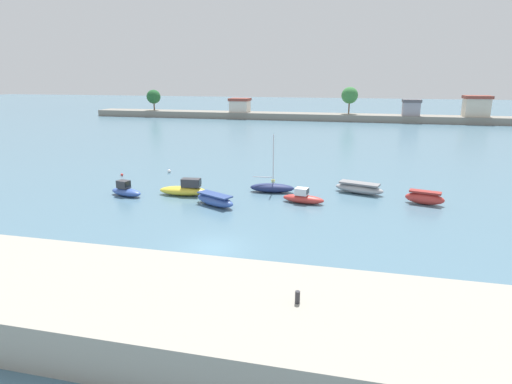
{
  "coord_description": "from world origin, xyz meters",
  "views": [
    {
      "loc": [
        8.94,
        -25.15,
        11.38
      ],
      "look_at": [
        0.21,
        12.26,
        0.66
      ],
      "focal_mm": 29.44,
      "sensor_mm": 36.0,
      "label": 1
    }
  ],
  "objects_px": {
    "mooring_bollard": "(297,297)",
    "mooring_buoy_1": "(122,175)",
    "moored_boat_5": "(359,188)",
    "moored_boat_1": "(185,189)",
    "moored_boat_3": "(272,188)",
    "moored_boat_6": "(425,198)",
    "mooring_buoy_0": "(273,181)",
    "moored_boat_0": "(126,191)",
    "moored_boat_4": "(303,198)",
    "mooring_buoy_2": "(169,171)",
    "moored_boat_2": "(215,200)"
  },
  "relations": [
    {
      "from": "moored_boat_2",
      "to": "moored_boat_3",
      "type": "relative_size",
      "value": 0.77
    },
    {
      "from": "moored_boat_0",
      "to": "moored_boat_5",
      "type": "height_order",
      "value": "moored_boat_0"
    },
    {
      "from": "moored_boat_6",
      "to": "mooring_buoy_2",
      "type": "bearing_deg",
      "value": -178.53
    },
    {
      "from": "moored_boat_0",
      "to": "moored_boat_5",
      "type": "xyz_separation_m",
      "value": [
        22.17,
        6.11,
        0.01
      ]
    },
    {
      "from": "moored_boat_0",
      "to": "mooring_buoy_0",
      "type": "height_order",
      "value": "moored_boat_0"
    },
    {
      "from": "moored_boat_0",
      "to": "mooring_buoy_2",
      "type": "relative_size",
      "value": 8.85
    },
    {
      "from": "mooring_buoy_0",
      "to": "moored_boat_5",
      "type": "bearing_deg",
      "value": -14.61
    },
    {
      "from": "mooring_bollard",
      "to": "mooring_buoy_1",
      "type": "xyz_separation_m",
      "value": [
        -24.24,
        27.15,
        -2.23
      ]
    },
    {
      "from": "moored_boat_5",
      "to": "mooring_buoy_1",
      "type": "height_order",
      "value": "moored_boat_5"
    },
    {
      "from": "moored_boat_6",
      "to": "mooring_buoy_1",
      "type": "distance_m",
      "value": 33.0
    },
    {
      "from": "moored_boat_6",
      "to": "mooring_buoy_0",
      "type": "relative_size",
      "value": 9.2
    },
    {
      "from": "mooring_buoy_1",
      "to": "moored_boat_2",
      "type": "bearing_deg",
      "value": -30.82
    },
    {
      "from": "mooring_buoy_0",
      "to": "mooring_buoy_2",
      "type": "height_order",
      "value": "mooring_buoy_2"
    },
    {
      "from": "moored_boat_2",
      "to": "mooring_buoy_0",
      "type": "bearing_deg",
      "value": 97.47
    },
    {
      "from": "moored_boat_1",
      "to": "moored_boat_4",
      "type": "xyz_separation_m",
      "value": [
        11.65,
        0.01,
        -0.08
      ]
    },
    {
      "from": "mooring_bollard",
      "to": "moored_boat_5",
      "type": "height_order",
      "value": "mooring_bollard"
    },
    {
      "from": "moored_boat_1",
      "to": "moored_boat_3",
      "type": "height_order",
      "value": "moored_boat_3"
    },
    {
      "from": "moored_boat_4",
      "to": "mooring_buoy_1",
      "type": "height_order",
      "value": "moored_boat_4"
    },
    {
      "from": "moored_boat_5",
      "to": "moored_boat_1",
      "type": "bearing_deg",
      "value": -147.98
    },
    {
      "from": "moored_boat_6",
      "to": "mooring_buoy_0",
      "type": "height_order",
      "value": "moored_boat_6"
    },
    {
      "from": "moored_boat_3",
      "to": "moored_boat_2",
      "type": "bearing_deg",
      "value": -131.07
    },
    {
      "from": "moored_boat_4",
      "to": "mooring_buoy_2",
      "type": "bearing_deg",
      "value": 161.71
    },
    {
      "from": "moored_boat_4",
      "to": "mooring_buoy_1",
      "type": "distance_m",
      "value": 22.72
    },
    {
      "from": "moored_boat_2",
      "to": "mooring_buoy_1",
      "type": "relative_size",
      "value": 14.74
    },
    {
      "from": "moored_boat_0",
      "to": "moored_boat_1",
      "type": "distance_m",
      "value": 5.69
    },
    {
      "from": "moored_boat_2",
      "to": "mooring_buoy_1",
      "type": "distance_m",
      "value": 16.65
    },
    {
      "from": "mooring_bollard",
      "to": "mooring_buoy_1",
      "type": "relative_size",
      "value": 1.78
    },
    {
      "from": "moored_boat_6",
      "to": "mooring_buoy_1",
      "type": "xyz_separation_m",
      "value": [
        -32.78,
        3.74,
        -0.44
      ]
    },
    {
      "from": "moored_boat_6",
      "to": "mooring_buoy_2",
      "type": "distance_m",
      "value": 28.83
    },
    {
      "from": "moored_boat_1",
      "to": "moored_boat_5",
      "type": "distance_m",
      "value": 17.3
    },
    {
      "from": "mooring_buoy_0",
      "to": "mooring_buoy_2",
      "type": "xyz_separation_m",
      "value": [
        -13.09,
        1.73,
        0.02
      ]
    },
    {
      "from": "mooring_bollard",
      "to": "moored_boat_6",
      "type": "relative_size",
      "value": 0.15
    },
    {
      "from": "moored_boat_3",
      "to": "moored_boat_5",
      "type": "relative_size",
      "value": 1.15
    },
    {
      "from": "moored_boat_3",
      "to": "mooring_buoy_1",
      "type": "bearing_deg",
      "value": 166.46
    },
    {
      "from": "moored_boat_0",
      "to": "mooring_buoy_2",
      "type": "height_order",
      "value": "moored_boat_0"
    },
    {
      "from": "moored_boat_6",
      "to": "mooring_bollard",
      "type": "bearing_deg",
      "value": -95.49
    },
    {
      "from": "moored_boat_0",
      "to": "moored_boat_6",
      "type": "bearing_deg",
      "value": 22.26
    },
    {
      "from": "moored_boat_4",
      "to": "moored_boat_2",
      "type": "bearing_deg",
      "value": -152.6
    },
    {
      "from": "moored_boat_5",
      "to": "mooring_buoy_0",
      "type": "relative_size",
      "value": 13.12
    },
    {
      "from": "moored_boat_5",
      "to": "mooring_bollard",
      "type": "bearing_deg",
      "value": -79.39
    },
    {
      "from": "moored_boat_3",
      "to": "mooring_buoy_1",
      "type": "distance_m",
      "value": 18.68
    },
    {
      "from": "mooring_bollard",
      "to": "mooring_buoy_0",
      "type": "bearing_deg",
      "value": 102.87
    },
    {
      "from": "moored_boat_5",
      "to": "mooring_buoy_2",
      "type": "height_order",
      "value": "moored_boat_5"
    },
    {
      "from": "moored_boat_6",
      "to": "mooring_buoy_1",
      "type": "bearing_deg",
      "value": -171.96
    },
    {
      "from": "mooring_bollard",
      "to": "moored_boat_1",
      "type": "distance_m",
      "value": 25.47
    },
    {
      "from": "moored_boat_1",
      "to": "mooring_buoy_1",
      "type": "bearing_deg",
      "value": 146.02
    },
    {
      "from": "moored_boat_0",
      "to": "moored_boat_4",
      "type": "relative_size",
      "value": 0.93
    },
    {
      "from": "mooring_bollard",
      "to": "mooring_buoy_0",
      "type": "distance_m",
      "value": 29.02
    },
    {
      "from": "moored_boat_0",
      "to": "moored_boat_1",
      "type": "relative_size",
      "value": 0.77
    },
    {
      "from": "moored_boat_0",
      "to": "moored_boat_3",
      "type": "height_order",
      "value": "moored_boat_3"
    }
  ]
}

